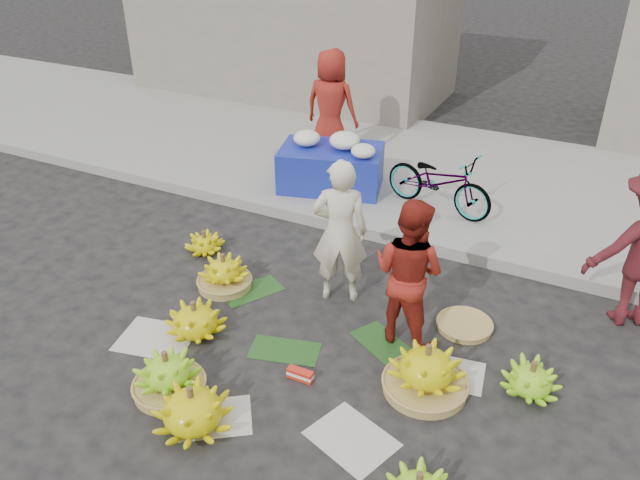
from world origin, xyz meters
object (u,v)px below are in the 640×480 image
at_px(flower_table, 332,165).
at_px(banana_bunch_4, 426,371).
at_px(banana_bunch_0, 195,320).
at_px(vendor_cream, 340,232).
at_px(bicycle, 439,181).

bearing_deg(flower_table, banana_bunch_4, -67.83).
bearing_deg(banana_bunch_4, flower_table, 127.37).
xyz_separation_m(banana_bunch_0, banana_bunch_4, (2.23, 0.25, 0.05)).
relative_size(banana_bunch_0, vendor_cream, 0.45).
distance_m(banana_bunch_0, bicycle, 3.67).
height_order(banana_bunch_4, flower_table, flower_table).
bearing_deg(bicycle, vendor_cream, -175.98).
bearing_deg(vendor_cream, flower_table, -84.25).
bearing_deg(banana_bunch_0, banana_bunch_4, 6.45).
bearing_deg(flower_table, vendor_cream, -77.79).
bearing_deg(flower_table, bicycle, -15.11).
distance_m(vendor_cream, bicycle, 2.25).
xyz_separation_m(banana_bunch_4, flower_table, (-2.40, 3.15, 0.23)).
relative_size(banana_bunch_0, bicycle, 0.47).
xyz_separation_m(banana_bunch_0, flower_table, (-0.17, 3.40, 0.28)).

